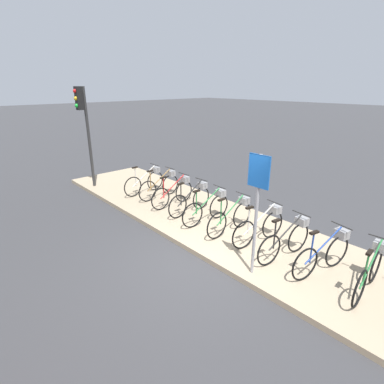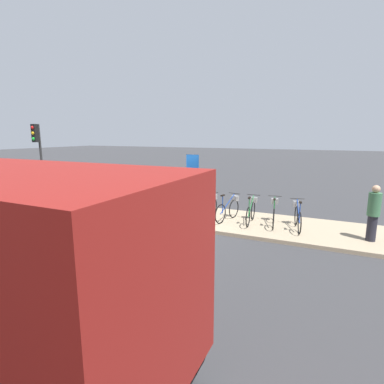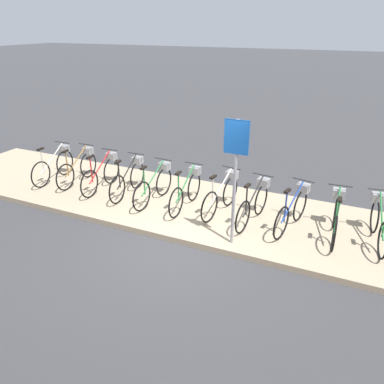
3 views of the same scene
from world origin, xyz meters
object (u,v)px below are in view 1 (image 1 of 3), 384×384
Objects in this scene: parked_bicycle_6 at (262,225)px; traffic_light at (83,117)px; parked_bicycle_8 at (325,252)px; parked_bicycle_5 at (232,215)px; parked_bicycle_2 at (175,191)px; parked_bicycle_3 at (192,198)px; parked_bicycle_9 at (371,270)px; sign_post at (257,196)px; parked_bicycle_0 at (146,180)px; parked_bicycle_4 at (209,207)px; parked_bicycle_1 at (161,184)px; parked_bicycle_7 at (288,239)px.

traffic_light reaches higher than parked_bicycle_6.
parked_bicycle_5 is at bearing -179.34° from parked_bicycle_8.
parked_bicycle_6 is (3.17, 0.05, 0.00)m from parked_bicycle_2.
parked_bicycle_9 is at bearing -0.13° from parked_bicycle_3.
sign_post reaches higher than parked_bicycle_6.
sign_post is at bearing -11.61° from parked_bicycle_0.
parked_bicycle_4 is at bearing -175.28° from parked_bicycle_6.
parked_bicycle_2 is at bearing -6.86° from parked_bicycle_1.
parked_bicycle_3 is 3.94m from parked_bicycle_8.
parked_bicycle_0 is at bearing 179.96° from parked_bicycle_8.
parked_bicycle_7 is 0.46× the size of traffic_light.
parked_bicycle_1 is 1.00× the size of parked_bicycle_3.
parked_bicycle_7 is at bearing -0.74° from parked_bicycle_0.
traffic_light reaches higher than parked_bicycle_1.
parked_bicycle_3 is 1.02× the size of parked_bicycle_8.
parked_bicycle_0 is 0.47× the size of traffic_light.
parked_bicycle_9 is at bearing 1.19° from parked_bicycle_8.
parked_bicycle_2 is 3.17m from parked_bicycle_6.
parked_bicycle_6 is (1.61, 0.13, 0.00)m from parked_bicycle_4.
parked_bicycle_3 and parked_bicycle_5 have the same top height.
parked_bicycle_4 is 2.73m from sign_post.
parked_bicycle_2 is 1.01× the size of parked_bicycle_6.
parked_bicycle_5 is at bearing -2.01° from parked_bicycle_3.
traffic_light is 1.45× the size of sign_post.
parked_bicycle_6 is at bearing 178.68° from parked_bicycle_9.
traffic_light is at bearing -169.61° from parked_bicycle_6.
parked_bicycle_3 is at bearing 178.28° from parked_bicycle_7.
parked_bicycle_6 and parked_bicycle_9 have the same top height.
parked_bicycle_1 and parked_bicycle_7 have the same top height.
parked_bicycle_4 is at bearing 179.89° from parked_bicycle_7.
parked_bicycle_8 is at bearing -178.81° from parked_bicycle_9.
parked_bicycle_3 and parked_bicycle_7 have the same top height.
sign_post is at bearing -130.41° from parked_bicycle_8.
parked_bicycle_3 is at bearing -178.95° from parked_bicycle_6.
sign_post is at bearing -61.66° from parked_bicycle_6.
parked_bicycle_2 is at bearing 0.69° from parked_bicycle_0.
parked_bicycle_1 is (0.70, 0.12, 0.00)m from parked_bicycle_0.
parked_bicycle_7 is (2.37, -0.00, 0.00)m from parked_bicycle_4.
traffic_light reaches higher than sign_post.
parked_bicycle_1 is 0.83m from parked_bicycle_2.
parked_bicycle_2 is at bearing 178.79° from parked_bicycle_5.
parked_bicycle_4 is 0.68× the size of sign_post.
parked_bicycle_6 is 1.01× the size of parked_bicycle_8.
parked_bicycle_1 is at bearing 177.74° from parked_bicycle_7.
parked_bicycle_9 is at bearing 2.97° from parked_bicycle_7.
parked_bicycle_1 is 1.00× the size of parked_bicycle_5.
parked_bicycle_1 is 1.61m from parked_bicycle_3.
parked_bicycle_5 is 1.01× the size of parked_bicycle_6.
parked_bicycle_0 and parked_bicycle_4 have the same top height.
parked_bicycle_4 is at bearing 155.36° from sign_post.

